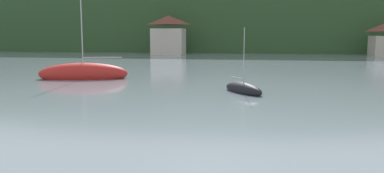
{
  "coord_description": "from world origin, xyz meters",
  "views": [
    {
      "loc": [
        3.49,
        12.56,
        4.12
      ],
      "look_at": [
        0.0,
        34.15,
        1.16
      ],
      "focal_mm": 36.96,
      "sensor_mm": 36.0,
      "label": 1
    }
  ],
  "objects": [
    {
      "name": "wooded_hillside",
      "position": [
        -12.58,
        120.49,
        6.71
      ],
      "size": [
        352.0,
        45.68,
        42.29
      ],
      "color": "#2D4C28",
      "rests_on": "ground_plane"
    },
    {
      "name": "shore_building_west",
      "position": [
        -13.42,
        88.41,
        3.66
      ],
      "size": [
        6.38,
        5.28,
        7.52
      ],
      "color": "beige",
      "rests_on": "ground_plane"
    },
    {
      "name": "sailboat_mid_0",
      "position": [
        2.68,
        40.01,
        0.23
      ],
      "size": [
        3.31,
        3.98,
        4.8
      ],
      "rotation": [
        0.0,
        0.0,
        5.34
      ],
      "color": "black",
      "rests_on": "ground_plane"
    },
    {
      "name": "sailboat_far_5",
      "position": [
        -11.98,
        46.26,
        0.46
      ],
      "size": [
        8.29,
        4.16,
        9.29
      ],
      "rotation": [
        0.0,
        0.0,
        3.39
      ],
      "color": "red",
      "rests_on": "ground_plane"
    }
  ]
}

